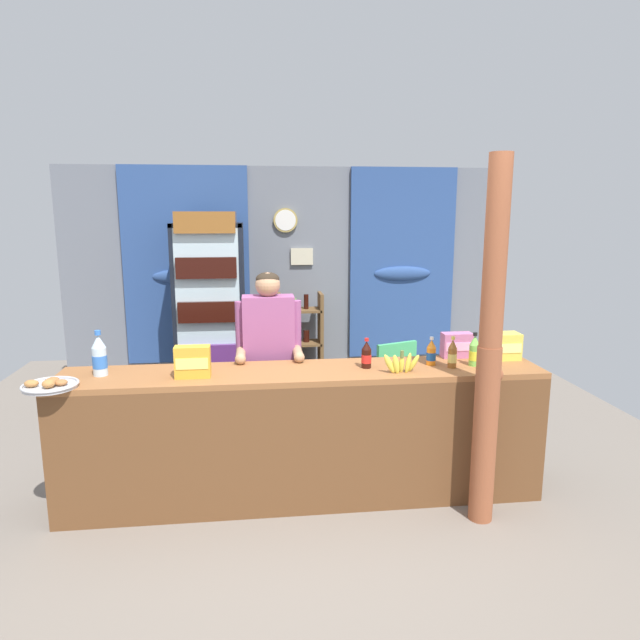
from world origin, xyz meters
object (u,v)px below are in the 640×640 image
(soda_bottle_orange_soda, at_px, (431,353))
(banana_bunch, at_px, (401,363))
(soda_bottle_cola, at_px, (366,355))
(snack_box_wafer, at_px, (457,345))
(drink_fridge, at_px, (210,307))
(soda_bottle_water, at_px, (99,356))
(bottle_shelf_rack, at_px, (300,346))
(snack_box_choco_powder, at_px, (193,362))
(plastic_lawn_chair, at_px, (388,378))
(stall_counter, at_px, (305,425))
(snack_box_instant_noodle, at_px, (504,346))
(soda_bottle_lime_soda, at_px, (474,352))
(soda_bottle_iced_tea, at_px, (452,354))
(timber_post, at_px, (490,354))
(shopkeeper, at_px, (269,348))
(pastry_tray, at_px, (50,385))

(soda_bottle_orange_soda, distance_m, banana_bunch, 0.32)
(soda_bottle_cola, relative_size, snack_box_wafer, 0.95)
(drink_fridge, xyz_separation_m, soda_bottle_water, (-0.60, -1.80, -0.02))
(bottle_shelf_rack, relative_size, snack_box_choco_powder, 5.13)
(soda_bottle_orange_soda, height_order, banana_bunch, soda_bottle_orange_soda)
(snack_box_wafer, bearing_deg, soda_bottle_cola, -164.04)
(plastic_lawn_chair, xyz_separation_m, snack_box_wafer, (0.27, -1.00, 0.55))
(soda_bottle_orange_soda, bearing_deg, stall_counter, -171.10)
(plastic_lawn_chair, relative_size, banana_bunch, 3.11)
(soda_bottle_orange_soda, bearing_deg, banana_bunch, -147.57)
(stall_counter, distance_m, snack_box_instant_noodle, 1.61)
(soda_bottle_lime_soda, xyz_separation_m, banana_bunch, (-0.57, -0.11, -0.04))
(soda_bottle_orange_soda, xyz_separation_m, banana_bunch, (-0.27, -0.17, -0.02))
(bottle_shelf_rack, distance_m, snack_box_instant_noodle, 2.40)
(soda_bottle_iced_tea, distance_m, soda_bottle_cola, 0.61)
(timber_post, height_order, soda_bottle_water, timber_post)
(shopkeeper, xyz_separation_m, soda_bottle_orange_soda, (1.15, -0.44, 0.04))
(stall_counter, height_order, snack_box_choco_powder, snack_box_choco_powder)
(snack_box_wafer, xyz_separation_m, snack_box_choco_powder, (-1.94, -0.30, 0.01))
(bottle_shelf_rack, height_order, pastry_tray, bottle_shelf_rack)
(soda_bottle_iced_tea, xyz_separation_m, soda_bottle_cola, (-0.61, 0.07, -0.00))
(bottle_shelf_rack, bearing_deg, snack_box_choco_powder, -112.76)
(soda_bottle_cola, relative_size, snack_box_instant_noodle, 0.99)
(soda_bottle_iced_tea, bearing_deg, bottle_shelf_rack, 113.31)
(soda_bottle_iced_tea, bearing_deg, stall_counter, -176.80)
(soda_bottle_lime_soda, distance_m, pastry_tray, 2.85)
(drink_fridge, height_order, banana_bunch, drink_fridge)
(pastry_tray, bearing_deg, banana_bunch, 1.91)
(plastic_lawn_chair, distance_m, snack_box_wafer, 1.18)
(snack_box_wafer, bearing_deg, snack_box_choco_powder, -171.14)
(shopkeeper, relative_size, soda_bottle_cola, 7.38)
(pastry_tray, bearing_deg, shopkeeper, 26.28)
(soda_bottle_cola, bearing_deg, banana_bunch, -34.66)
(bottle_shelf_rack, bearing_deg, pastry_tray, -127.91)
(snack_box_instant_noodle, bearing_deg, timber_post, -122.82)
(plastic_lawn_chair, distance_m, snack_box_instant_noodle, 1.37)
(stall_counter, bearing_deg, bottle_shelf_rack, 86.17)
(drink_fridge, height_order, soda_bottle_cola, drink_fridge)
(timber_post, relative_size, shopkeeper, 1.50)
(timber_post, bearing_deg, plastic_lawn_chair, 98.14)
(soda_bottle_cola, relative_size, snack_box_choco_powder, 0.92)
(soda_bottle_water, distance_m, soda_bottle_iced_tea, 2.43)
(stall_counter, bearing_deg, soda_bottle_cola, 15.54)
(plastic_lawn_chair, height_order, snack_box_instant_noodle, snack_box_instant_noodle)
(shopkeeper, relative_size, banana_bunch, 5.75)
(stall_counter, height_order, shopkeeper, shopkeeper)
(soda_bottle_iced_tea, relative_size, snack_box_wafer, 1.00)
(soda_bottle_water, distance_m, snack_box_choco_powder, 0.64)
(drink_fridge, distance_m, soda_bottle_water, 1.90)
(snack_box_instant_noodle, distance_m, snack_box_wafer, 0.35)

